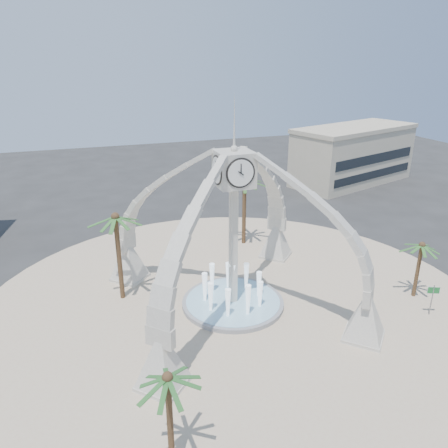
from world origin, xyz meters
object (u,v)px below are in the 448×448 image
object	(u,v)px
clock_tower	(233,229)
palm_north	(245,180)
fountain	(233,302)
palm_east	(422,246)
street_sign	(433,294)
palm_south	(167,379)
palm_west	(115,218)

from	to	relation	value
clock_tower	palm_north	xyz separation A→B (m)	(5.32, 11.12, 0.37)
clock_tower	fountain	size ratio (longest dim) A/B	2.24
palm_east	street_sign	world-z (taller)	palm_east
palm_north	palm_south	world-z (taller)	palm_north
palm_north	palm_south	xyz separation A→B (m)	(-13.04, -23.38, -1.99)
clock_tower	palm_south	distance (m)	14.57
palm_west	palm_south	world-z (taller)	palm_west
palm_north	street_sign	xyz separation A→B (m)	(8.29, -17.37, -5.03)
fountain	palm_north	size ratio (longest dim) A/B	1.03
street_sign	fountain	bearing A→B (deg)	178.10
palm_west	street_sign	distance (m)	24.53
palm_north	fountain	bearing A→B (deg)	-115.58
clock_tower	street_sign	bearing A→B (deg)	-24.65
clock_tower	palm_east	world-z (taller)	clock_tower
palm_west	palm_north	distance (m)	15.19
palm_west	street_sign	bearing A→B (deg)	-25.24
clock_tower	palm_south	size ratio (longest dim) A/B	3.22
street_sign	palm_south	bearing A→B (deg)	-141.51
palm_south	fountain	bearing A→B (deg)	57.82
palm_east	fountain	bearing A→B (deg)	166.06
clock_tower	fountain	world-z (taller)	clock_tower
clock_tower	street_sign	world-z (taller)	clock_tower
palm_east	palm_west	xyz separation A→B (m)	(-22.56, 7.58, 2.40)
palm_east	palm_west	distance (m)	23.92
palm_north	street_sign	size ratio (longest dim) A/B	3.04
clock_tower	palm_east	size ratio (longest dim) A/B	3.45
clock_tower	palm_north	world-z (taller)	clock_tower
palm_south	palm_east	bearing A→B (deg)	21.34
clock_tower	palm_south	world-z (taller)	clock_tower
palm_west	palm_north	bearing A→B (deg)	28.03
fountain	street_sign	size ratio (longest dim) A/B	3.13
palm_north	street_sign	world-z (taller)	palm_north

